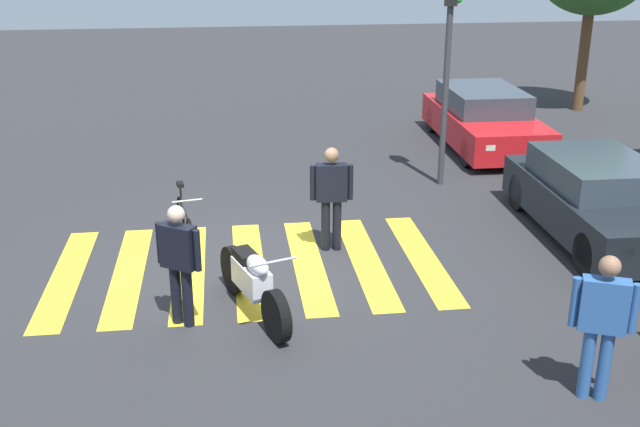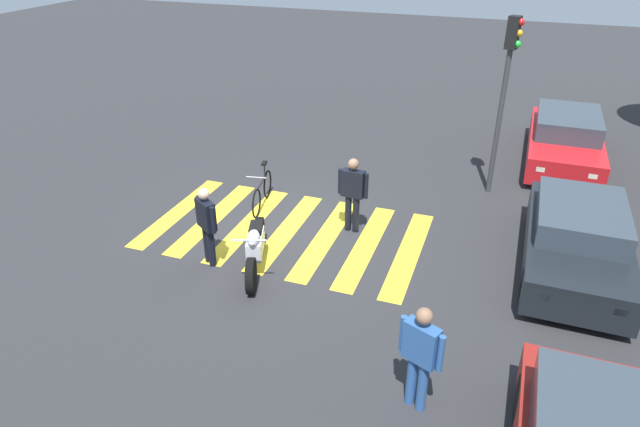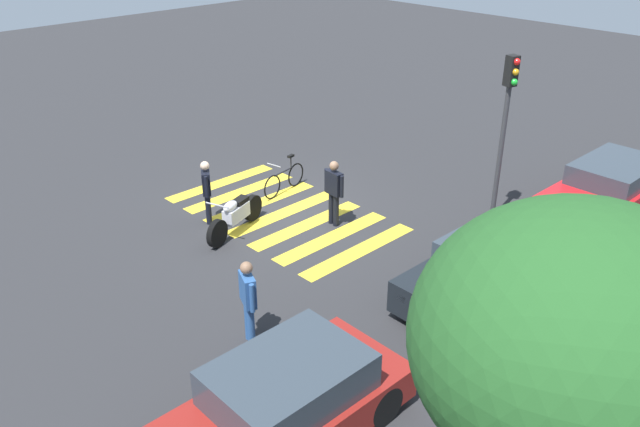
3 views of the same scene
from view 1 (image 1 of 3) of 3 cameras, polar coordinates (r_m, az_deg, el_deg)
name	(u,v)px [view 1 (image 1 of 3)]	position (r m, az deg, el deg)	size (l,w,h in m)	color
ground_plane	(249,267)	(11.61, -5.33, -4.02)	(60.00, 60.00, 0.00)	#2B2B2D
police_motorcycle	(253,282)	(10.05, -5.06, -5.15)	(2.13, 0.95, 1.05)	black
leaning_bicycle	(185,225)	(12.32, -10.09, -0.87)	(1.69, 0.48, 1.00)	black
officer_on_foot	(331,192)	(11.84, 0.87, 1.59)	(0.24, 0.67, 1.69)	black
officer_by_motorcycle	(179,259)	(9.74, -10.53, -3.35)	(0.43, 0.57, 1.64)	black
pedestrian_bystander	(602,319)	(8.61, 20.42, -7.44)	(0.37, 0.63, 1.69)	#2D5999
crosswalk_stripes	(249,267)	(11.61, -5.33, -4.00)	(3.46, 5.85, 0.01)	yellow
car_red_convertible	(484,119)	(18.24, 12.19, 6.94)	(4.47, 1.90, 1.34)	black
car_black_suv	(598,200)	(13.32, 20.16, 0.99)	(4.13, 1.85, 1.31)	black
traffic_light_pole	(449,42)	(14.85, 9.68, 12.56)	(0.30, 0.35, 4.18)	#38383D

